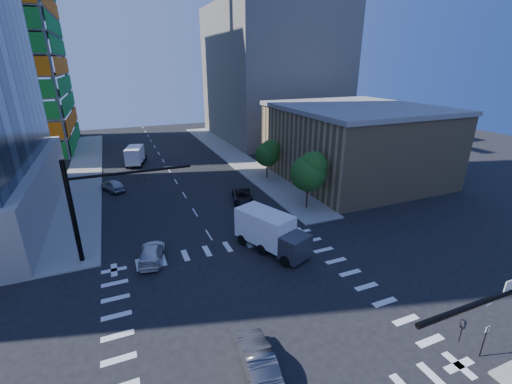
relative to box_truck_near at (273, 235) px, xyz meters
name	(u,v)px	position (x,y,z in m)	size (l,w,h in m)	color
ground	(254,309)	(-4.68, -6.77, -1.55)	(160.00, 160.00, 0.00)	black
road_markings	(254,309)	(-4.68, -6.77, -1.54)	(20.00, 20.00, 0.01)	silver
sidewalk_ne	(234,156)	(7.82, 33.23, -1.47)	(5.00, 60.00, 0.15)	gray
sidewalk_nw	(85,172)	(-17.18, 33.23, -1.47)	(5.00, 60.00, 0.15)	gray
commercial_building	(354,142)	(20.32, 15.23, 3.77)	(20.50, 22.50, 10.60)	#9B865A
bg_building_ne	(272,73)	(22.32, 48.23, 12.45)	(24.00, 30.00, 28.00)	slate
signal_mast_nw	(91,201)	(-14.68, 4.73, 3.95)	(10.20, 0.40, 9.00)	black
tree_south	(310,171)	(7.95, 7.14, 3.14)	(4.16, 4.16, 6.82)	#382316
tree_north	(268,153)	(8.25, 19.14, 2.44)	(3.54, 3.52, 5.78)	#382316
no_parking_sign	(485,338)	(6.02, -15.77, -0.16)	(0.30, 0.06, 2.20)	black
car_nb_far	(243,196)	(1.60, 12.21, -0.85)	(2.31, 5.02, 1.39)	black
car_sb_near	(152,253)	(-10.50, 2.65, -0.85)	(1.96, 4.82, 1.40)	silver
car_sb_mid	(113,185)	(-13.18, 22.64, -0.79)	(1.79, 4.45, 1.52)	#9EA0A5
car_sb_cross	(257,359)	(-6.46, -11.54, -0.78)	(1.62, 4.66, 1.53)	#45464A
box_truck_near	(273,235)	(0.00, 0.00, 0.00)	(5.16, 7.24, 3.49)	black
box_truck_far	(136,156)	(-9.12, 35.07, -0.15)	(3.98, 6.45, 3.15)	black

